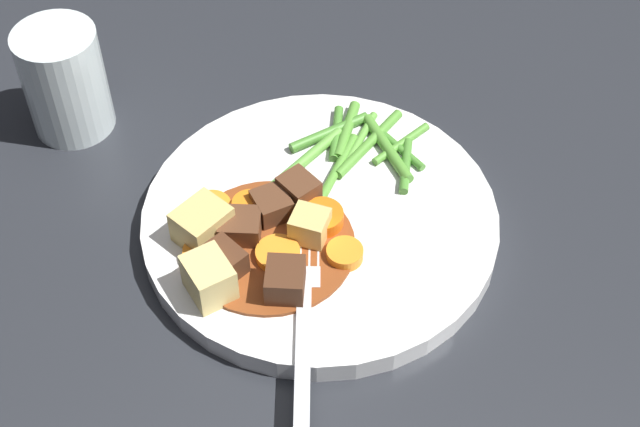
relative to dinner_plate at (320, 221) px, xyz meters
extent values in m
plane|color=#26282D|center=(0.00, 0.00, -0.01)|extent=(3.00, 3.00, 0.00)
cylinder|color=white|center=(0.00, 0.00, 0.00)|extent=(0.26, 0.26, 0.02)
cylinder|color=brown|center=(0.05, -0.01, 0.01)|extent=(0.12, 0.12, 0.00)
cylinder|color=orange|center=(0.03, -0.04, 0.02)|extent=(0.03, 0.03, 0.01)
cylinder|color=orange|center=(0.01, 0.01, 0.02)|extent=(0.04, 0.04, 0.01)
cylinder|color=orange|center=(0.04, -0.07, 0.01)|extent=(0.04, 0.04, 0.01)
cylinder|color=orange|center=(0.08, -0.04, 0.01)|extent=(0.04, 0.04, 0.01)
cylinder|color=orange|center=(0.02, 0.04, 0.01)|extent=(0.03, 0.03, 0.01)
cylinder|color=orange|center=(0.05, 0.00, 0.01)|extent=(0.04, 0.04, 0.01)
cube|color=#DBBC6B|center=(0.07, -0.06, 0.02)|extent=(0.04, 0.04, 0.03)
cube|color=#E5CC7A|center=(0.10, -0.02, 0.02)|extent=(0.04, 0.04, 0.03)
cube|color=#DBBC6B|center=(0.02, 0.01, 0.02)|extent=(0.03, 0.03, 0.02)
cube|color=#4C2B19|center=(0.07, 0.02, 0.02)|extent=(0.04, 0.04, 0.02)
cube|color=#4C2B19|center=(0.09, -0.02, 0.02)|extent=(0.04, 0.03, 0.02)
cube|color=#56331E|center=(0.00, -0.02, 0.02)|extent=(0.03, 0.03, 0.02)
cube|color=#56331E|center=(0.05, -0.03, 0.02)|extent=(0.04, 0.04, 0.02)
cube|color=#56331E|center=(0.02, -0.03, 0.02)|extent=(0.03, 0.04, 0.02)
cylinder|color=#599E38|center=(-0.04, -0.01, 0.01)|extent=(0.08, 0.02, 0.01)
cylinder|color=#599E38|center=(-0.09, 0.01, 0.01)|extent=(0.06, 0.02, 0.01)
cylinder|color=#4C8E33|center=(-0.09, 0.02, 0.01)|extent=(0.02, 0.05, 0.01)
cylinder|color=#4C8E33|center=(-0.07, -0.04, 0.01)|extent=(0.05, 0.03, 0.01)
cylinder|color=#66AD42|center=(-0.04, -0.04, 0.01)|extent=(0.08, 0.02, 0.01)
cylinder|color=#4C8E33|center=(-0.07, 0.03, 0.01)|extent=(0.05, 0.03, 0.01)
cylinder|color=#66AD42|center=(-0.07, -0.02, 0.01)|extent=(0.07, 0.02, 0.01)
cylinder|color=#599E38|center=(-0.08, -0.03, 0.01)|extent=(0.06, 0.03, 0.01)
cylinder|color=#4C8E33|center=(-0.07, -0.04, 0.01)|extent=(0.07, 0.04, 0.01)
cylinder|color=#599E38|center=(-0.08, 0.01, 0.01)|extent=(0.05, 0.07, 0.01)
cylinder|color=#599E38|center=(-0.08, -0.01, 0.01)|extent=(0.08, 0.01, 0.01)
cube|color=silver|center=(0.11, 0.06, 0.01)|extent=(0.10, 0.07, 0.00)
cube|color=silver|center=(0.06, 0.03, 0.01)|extent=(0.03, 0.03, 0.00)
cylinder|color=silver|center=(0.03, 0.02, 0.01)|extent=(0.04, 0.03, 0.00)
cylinder|color=silver|center=(0.03, 0.01, 0.01)|extent=(0.04, 0.03, 0.00)
cylinder|color=silver|center=(0.03, 0.01, 0.01)|extent=(0.04, 0.03, 0.00)
cylinder|color=silver|center=(0.04, 0.00, 0.01)|extent=(0.04, 0.03, 0.00)
cylinder|color=silver|center=(0.02, -0.23, 0.04)|extent=(0.07, 0.07, 0.09)
camera|label=1|loc=(0.37, 0.25, 0.52)|focal=51.82mm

